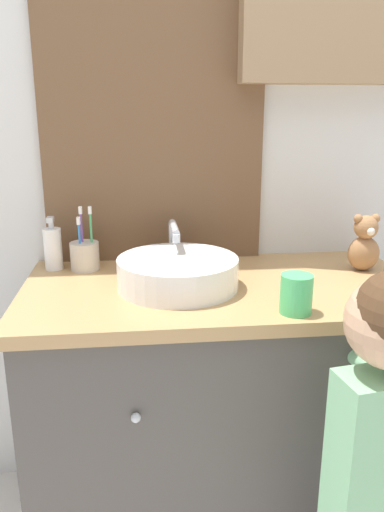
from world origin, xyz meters
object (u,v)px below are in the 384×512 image
at_px(soap_dispenser, 53,248).
at_px(child_figure, 379,433).
at_px(sink_basin, 178,271).
at_px(drinking_cup, 296,294).
at_px(toothbrush_holder, 85,255).
at_px(teddy_bear, 364,244).

distance_m(soap_dispenser, child_figure, 1.03).
distance_m(sink_basin, child_figure, 0.64).
bearing_deg(soap_dispenser, sink_basin, -28.81).
height_order(soap_dispenser, drinking_cup, soap_dispenser).
height_order(toothbrush_holder, teddy_bear, toothbrush_holder).
xyz_separation_m(toothbrush_holder, teddy_bear, (0.85, -0.10, 0.04)).
relative_size(soap_dispenser, teddy_bear, 0.94).
xyz_separation_m(child_figure, drinking_cup, (-0.11, 0.25, 0.22)).
relative_size(toothbrush_holder, drinking_cup, 2.04).
height_order(toothbrush_holder, child_figure, toothbrush_holder).
bearing_deg(child_figure, drinking_cup, 113.58).
bearing_deg(toothbrush_holder, teddy_bear, -6.72).
distance_m(teddy_bear, drinking_cup, 0.44).
height_order(soap_dispenser, child_figure, child_figure).
height_order(sink_basin, child_figure, child_figure).
bearing_deg(drinking_cup, teddy_bear, 44.83).
height_order(child_figure, teddy_bear, child_figure).
relative_size(sink_basin, toothbrush_holder, 1.98).
xyz_separation_m(soap_dispenser, child_figure, (0.75, -0.67, -0.24)).
relative_size(toothbrush_holder, teddy_bear, 1.12).
bearing_deg(child_figure, toothbrush_holder, 134.58).
bearing_deg(soap_dispenser, drinking_cup, -33.53).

